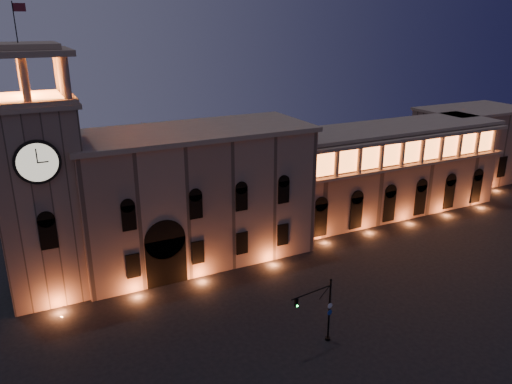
# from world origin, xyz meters

# --- Properties ---
(ground) EXTENTS (160.00, 160.00, 0.00)m
(ground) POSITION_xyz_m (0.00, 0.00, 0.00)
(ground) COLOR black
(ground) RESTS_ON ground
(government_building) EXTENTS (30.80, 12.80, 17.60)m
(government_building) POSITION_xyz_m (-2.08, 21.93, 8.77)
(government_building) COLOR #8E705D
(government_building) RESTS_ON ground
(clock_tower) EXTENTS (9.80, 9.80, 32.40)m
(clock_tower) POSITION_xyz_m (-20.50, 20.98, 12.50)
(clock_tower) COLOR #8E705D
(clock_tower) RESTS_ON ground
(colonnade_wing) EXTENTS (40.60, 11.50, 14.50)m
(colonnade_wing) POSITION_xyz_m (32.00, 23.92, 7.33)
(colonnade_wing) COLOR #886A57
(colonnade_wing) RESTS_ON ground
(secondary_building) EXTENTS (20.00, 12.00, 14.00)m
(secondary_building) POSITION_xyz_m (58.00, 30.00, 7.00)
(secondary_building) COLOR #886A57
(secondary_building) RESTS_ON ground
(traffic_light) EXTENTS (5.05, 1.05, 6.97)m
(traffic_light) POSITION_xyz_m (2.35, -2.12, 3.66)
(traffic_light) COLOR black
(traffic_light) RESTS_ON ground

